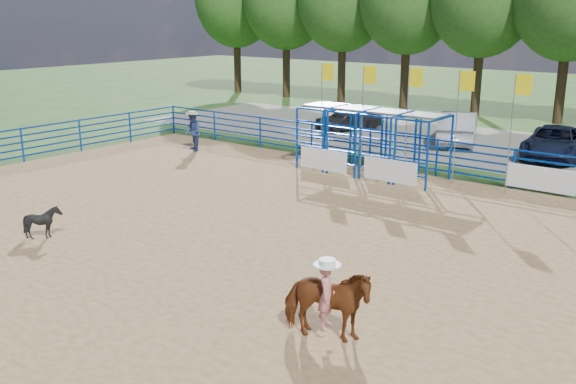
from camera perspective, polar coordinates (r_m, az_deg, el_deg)
The scene contains 11 objects.
ground at distance 17.55m, azimuth -1.26°, elevation -4.94°, with size 120.00×120.00×0.00m, color #385E25.
arena_dirt at distance 17.55m, azimuth -1.26°, elevation -4.91°, with size 30.00×20.00×0.02m, color #9C794E.
gravel_strip at distance 32.08m, azimuth 18.37°, elevation 3.73°, with size 40.00×10.00×0.01m, color gray.
horse_and_rider at distance 12.47m, azimuth 3.44°, elevation -9.52°, with size 1.98×1.40×2.33m.
calf at distance 19.34m, azimuth -20.94°, elevation -2.50°, with size 0.76×0.86×0.95m, color black.
spectator_cowboy at distance 29.94m, azimuth -8.47°, elevation 5.35°, with size 1.07×1.01×1.81m.
car_a at distance 35.34m, azimuth 5.45°, elevation 6.58°, with size 1.56×3.88×1.32m, color black.
car_b at distance 32.48m, azimuth 14.87°, elevation 5.57°, with size 1.68×4.80×1.58m, color #999CA2.
car_c at distance 30.55m, azimuth 22.57°, elevation 4.09°, with size 2.28×4.95×1.38m, color black.
perimeter_fence at distance 17.30m, azimuth -1.27°, elevation -2.62°, with size 30.10×20.10×1.50m.
chute_assembly at distance 25.30m, azimuth 8.12°, elevation 4.27°, with size 19.32×2.41×4.20m.
Camera 1 is at (10.43, -12.71, 6.15)m, focal length 40.00 mm.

